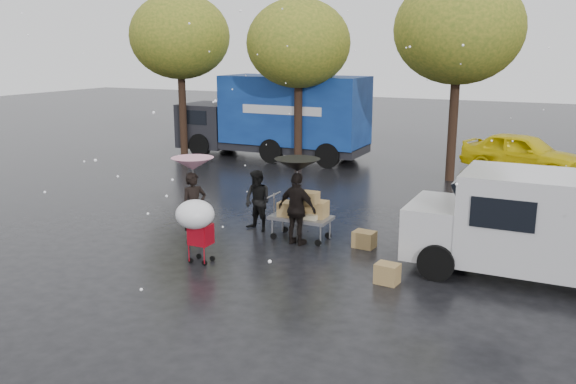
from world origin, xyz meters
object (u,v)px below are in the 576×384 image
at_px(shopping_cart, 196,218).
at_px(blue_truck, 277,117).
at_px(yellow_taxi, 523,153).
at_px(vendor_cart, 304,211).
at_px(white_van, 539,225).
at_px(person_black, 297,209).
at_px(person_pink, 194,208).

bearing_deg(shopping_cart, blue_truck, 109.29).
relative_size(shopping_cart, yellow_taxi, 0.33).
bearing_deg(vendor_cart, white_van, -3.44).
bearing_deg(white_van, person_black, -178.99).
bearing_deg(vendor_cart, yellow_taxi, 69.92).
distance_m(person_pink, yellow_taxi, 13.92).
bearing_deg(person_black, yellow_taxi, -100.31).
bearing_deg(yellow_taxi, blue_truck, 113.28).
xyz_separation_m(vendor_cart, yellow_taxi, (4.05, 11.07, 0.04)).
xyz_separation_m(person_pink, person_black, (2.34, 0.89, 0.02)).
bearing_deg(white_van, vendor_cart, 176.56).
height_order(person_pink, vendor_cart, person_pink).
height_order(shopping_cart, yellow_taxi, yellow_taxi).
bearing_deg(white_van, yellow_taxi, 96.60).
distance_m(person_black, white_van, 5.36).
bearing_deg(person_black, vendor_cart, -79.69).
height_order(shopping_cart, white_van, white_van).
height_order(blue_truck, yellow_taxi, blue_truck).
relative_size(person_pink, blue_truck, 0.21).
xyz_separation_m(vendor_cart, white_van, (5.36, -0.32, 0.43)).
height_order(person_pink, white_van, white_van).
relative_size(person_pink, shopping_cart, 1.18).
bearing_deg(yellow_taxi, vendor_cart, 176.71).
xyz_separation_m(person_black, shopping_cart, (-1.38, -2.22, 0.18)).
distance_m(vendor_cart, yellow_taxi, 11.78).
relative_size(person_black, vendor_cart, 1.16).
distance_m(person_pink, shopping_cart, 1.65).
bearing_deg(vendor_cart, person_black, -88.75).
bearing_deg(blue_truck, person_pink, -72.98).
xyz_separation_m(person_black, vendor_cart, (-0.01, 0.42, -0.16)).
bearing_deg(shopping_cart, vendor_cart, 62.55).
bearing_deg(blue_truck, person_black, -60.83).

